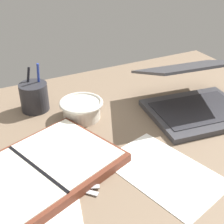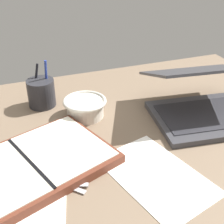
# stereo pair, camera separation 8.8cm
# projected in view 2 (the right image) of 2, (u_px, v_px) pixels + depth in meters

# --- Properties ---
(desk_top) EXTENTS (1.40, 1.00, 0.02)m
(desk_top) POSITION_uv_depth(u_px,v_px,m) (115.00, 146.00, 0.88)
(desk_top) COLOR #75604C
(desk_top) RESTS_ON ground
(laptop) EXTENTS (0.34, 0.36, 0.18)m
(laptop) POSITION_uv_depth(u_px,v_px,m) (201.00, 101.00, 0.97)
(laptop) COLOR #38383D
(laptop) RESTS_ON desk_top
(bowl) EXTENTS (0.14, 0.14, 0.06)m
(bowl) POSITION_uv_depth(u_px,v_px,m) (85.00, 107.00, 0.98)
(bowl) COLOR silver
(bowl) RESTS_ON desk_top
(pen_cup) EXTENTS (0.09, 0.09, 0.16)m
(pen_cup) POSITION_uv_depth(u_px,v_px,m) (41.00, 93.00, 1.03)
(pen_cup) COLOR #28282D
(pen_cup) RESTS_ON desk_top
(planner) EXTENTS (0.46, 0.38, 0.03)m
(planner) POSITION_uv_depth(u_px,v_px,m) (31.00, 166.00, 0.77)
(planner) COLOR brown
(planner) RESTS_ON desk_top
(scissors) EXTENTS (0.13, 0.11, 0.01)m
(scissors) POSITION_uv_depth(u_px,v_px,m) (46.00, 181.00, 0.73)
(scissors) COLOR #B7B7BC
(scissors) RESTS_ON desk_top
(paper_sheet_front) EXTENTS (0.25, 0.32, 0.00)m
(paper_sheet_front) POSITION_uv_depth(u_px,v_px,m) (156.00, 175.00, 0.76)
(paper_sheet_front) COLOR white
(paper_sheet_front) RESTS_ON desk_top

